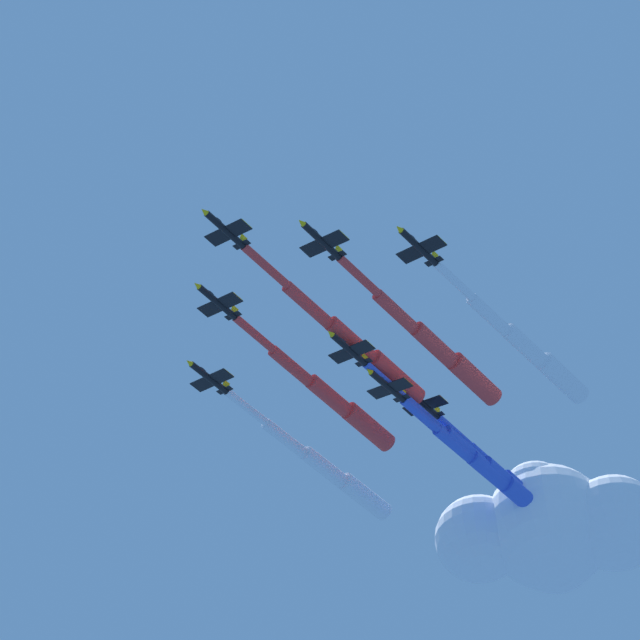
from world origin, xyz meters
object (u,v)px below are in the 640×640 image
object	(u,v)px
jet_port_mid	(527,347)
jet_starboard_mid	(326,468)
jet_lead	(354,343)
jet_starboard_inner	(331,397)
jet_port_outer	(467,451)
jet_starboard_outer	(490,472)
jet_trail_port	(523,491)
jet_port_inner	(437,346)

from	to	relation	value
jet_port_mid	jet_starboard_mid	bearing A→B (deg)	-31.97
jet_lead	jet_starboard_inner	bearing A→B (deg)	-62.42
jet_starboard_inner	jet_port_outer	world-z (taller)	jet_starboard_inner
jet_starboard_mid	jet_port_outer	world-z (taller)	jet_starboard_mid
jet_starboard_mid	jet_starboard_outer	distance (m)	29.80
jet_starboard_outer	jet_trail_port	xyz separation A→B (m)	(-5.34, -10.67, 3.57)
jet_port_outer	jet_lead	bearing A→B (deg)	59.94
jet_port_inner	jet_starboard_inner	size ratio (longest dim) A/B	1.02
jet_port_outer	jet_port_mid	bearing A→B (deg)	118.56
jet_port_outer	jet_trail_port	world-z (taller)	jet_trail_port
jet_lead	jet_starboard_mid	xyz separation A→B (m)	(10.03, -27.49, -2.52)
jet_port_mid	jet_starboard_mid	xyz separation A→B (m)	(38.78, -24.21, 0.78)
jet_port_inner	jet_port_mid	distance (m)	15.07
jet_port_mid	jet_trail_port	bearing A→B (deg)	-84.12
jet_starboard_mid	jet_starboard_outer	xyz separation A→B (m)	(-29.32, -5.14, -1.24)
jet_port_mid	jet_trail_port	world-z (taller)	jet_trail_port
jet_port_outer	jet_trail_port	distance (m)	18.60
jet_port_mid	jet_port_outer	world-z (taller)	jet_port_outer
jet_starboard_mid	jet_port_outer	distance (m)	25.77
jet_port_mid	jet_trail_port	xyz separation A→B (m)	(4.12, -40.03, 3.12)
jet_port_inner	jet_port_outer	xyz separation A→B (m)	(-1.89, -25.94, -0.55)
jet_starboard_inner	jet_port_outer	distance (m)	26.89
jet_port_inner	jet_trail_port	xyz separation A→B (m)	(-10.78, -42.06, 2.13)
jet_port_mid	jet_starboard_mid	distance (m)	45.73
jet_lead	jet_starboard_mid	size ratio (longest dim) A/B	1.05
jet_lead	jet_starboard_outer	bearing A→B (deg)	-120.59
jet_port_inner	jet_starboard_inner	world-z (taller)	jet_starboard_inner
jet_port_mid	jet_port_outer	size ratio (longest dim) A/B	0.89
jet_lead	jet_port_inner	world-z (taller)	jet_lead
jet_port_inner	jet_port_outer	distance (m)	26.02
jet_starboard_inner	jet_trail_port	distance (m)	44.00
jet_starboard_outer	jet_trail_port	size ratio (longest dim) A/B	0.94
jet_starboard_inner	jet_port_outer	xyz separation A→B (m)	(-21.99, -15.23, -2.76)
jet_port_inner	jet_port_outer	world-z (taller)	jet_port_inner
jet_trail_port	jet_port_inner	bearing A→B (deg)	75.62
jet_lead	jet_starboard_mid	distance (m)	29.37
jet_starboard_outer	jet_starboard_mid	bearing A→B (deg)	9.95
jet_starboard_inner	jet_starboard_mid	distance (m)	16.16
jet_starboard_inner	jet_port_outer	size ratio (longest dim) A/B	0.91
jet_lead	jet_port_outer	xyz separation A→B (m)	(-15.74, -27.19, -2.86)
jet_port_mid	jet_trail_port	size ratio (longest dim) A/B	0.93
jet_lead	jet_port_inner	xyz separation A→B (m)	(-13.85, -1.25, -2.32)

